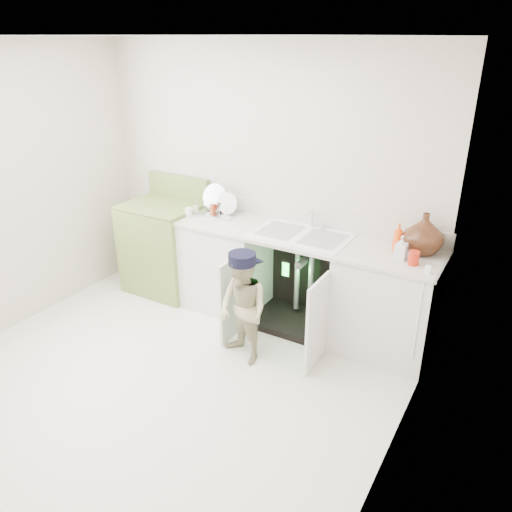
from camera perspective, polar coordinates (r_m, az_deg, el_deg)
The scene contains 5 objects.
ground at distance 4.20m, azimuth -9.64°, elevation -13.09°, with size 3.50×3.50×0.00m, color beige.
room_shell at distance 3.60m, azimuth -10.99°, elevation 3.08°, with size 6.00×5.50×1.26m.
counter_run at distance 4.55m, azimuth 5.40°, elevation -2.66°, with size 2.44×1.02×1.23m.
avocado_stove at distance 5.31m, azimuth -10.31°, elevation 1.17°, with size 0.76×0.65×1.18m.
repair_worker at distance 4.05m, azimuth -1.51°, elevation -5.99°, with size 0.56×0.64×0.95m.
Camera 1 is at (2.25, -2.51, 2.50)m, focal length 35.00 mm.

